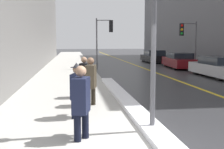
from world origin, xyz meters
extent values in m
cube|color=#B2AFA8|center=(-2.00, 15.00, 0.01)|extent=(4.00, 80.00, 0.01)
cube|color=gold|center=(4.00, 15.00, 0.00)|extent=(0.16, 80.00, 0.00)
cube|color=white|center=(0.16, 4.75, 0.07)|extent=(0.54, 10.73, 0.15)
cylinder|color=#515156|center=(0.18, 1.38, 2.30)|extent=(0.12, 0.12, 4.60)
cylinder|color=#515156|center=(0.22, 16.78, 1.94)|extent=(0.11, 0.11, 3.89)
cylinder|color=#515156|center=(0.76, 16.71, 3.74)|extent=(1.10, 0.21, 0.07)
cube|color=black|center=(1.31, 16.63, 3.29)|extent=(0.32, 0.24, 0.90)
sphere|color=red|center=(1.32, 16.75, 3.57)|extent=(0.19, 0.19, 0.19)
sphere|color=orange|center=(1.32, 16.75, 3.29)|extent=(0.19, 0.19, 0.19)
sphere|color=green|center=(1.32, 16.75, 3.00)|extent=(0.19, 0.19, 0.19)
cylinder|color=#515156|center=(7.50, 15.21, 1.80)|extent=(0.11, 0.11, 3.60)
cylinder|color=#515156|center=(6.95, 15.25, 3.45)|extent=(1.10, 0.15, 0.07)
cube|color=black|center=(6.40, 15.29, 3.00)|extent=(0.31, 0.22, 0.90)
sphere|color=red|center=(6.39, 15.17, 3.29)|extent=(0.19, 0.19, 0.19)
sphere|color=orange|center=(6.39, 15.17, 3.00)|extent=(0.19, 0.19, 0.19)
sphere|color=green|center=(6.39, 15.17, 2.71)|extent=(0.19, 0.19, 0.19)
cylinder|color=black|center=(-1.39, 1.10, 0.43)|extent=(0.15, 0.15, 0.86)
cylinder|color=black|center=(-1.56, 0.90, 0.43)|extent=(0.15, 0.15, 0.86)
cube|color=#191E38|center=(-1.48, 1.00, 0.97)|extent=(0.42, 0.57, 0.75)
sphere|color=tan|center=(-1.48, 1.00, 1.48)|extent=(0.23, 0.23, 0.23)
cube|color=black|center=(-1.39, 1.35, 0.81)|extent=(0.15, 0.24, 0.28)
cylinder|color=black|center=(-1.46, 2.86, 0.39)|extent=(0.14, 0.14, 0.78)
cylinder|color=black|center=(-1.62, 2.68, 0.39)|extent=(0.14, 0.14, 0.78)
cube|color=#191E38|center=(-1.54, 2.77, 0.89)|extent=(0.38, 0.52, 0.68)
sphere|color=tan|center=(-1.54, 2.77, 1.35)|extent=(0.21, 0.21, 0.21)
cylinder|color=#28282D|center=(-1.54, 2.77, 1.40)|extent=(0.33, 0.33, 0.01)
cone|color=#28282D|center=(-1.54, 2.77, 1.47)|extent=(0.20, 0.20, 0.13)
cube|color=black|center=(-1.46, 3.10, 0.74)|extent=(0.15, 0.24, 0.28)
cylinder|color=#2A241B|center=(-0.98, 4.31, 0.43)|extent=(0.15, 0.15, 0.85)
cylinder|color=#2A241B|center=(-1.15, 4.11, 0.43)|extent=(0.15, 0.15, 0.85)
cube|color=#473D2D|center=(-1.07, 4.21, 0.97)|extent=(0.42, 0.57, 0.75)
sphere|color=#8C664C|center=(-1.07, 4.21, 1.47)|extent=(0.23, 0.23, 0.23)
cylinder|color=black|center=(-1.14, 5.71, 0.41)|extent=(0.14, 0.14, 0.82)
cylinder|color=black|center=(-1.31, 5.52, 0.41)|extent=(0.14, 0.14, 0.82)
cube|color=black|center=(-1.22, 5.62, 0.94)|extent=(0.40, 0.55, 0.72)
sphere|color=tan|center=(-1.22, 5.62, 1.43)|extent=(0.22, 0.22, 0.22)
cube|color=#B2B2B7|center=(6.97, 10.82, 0.46)|extent=(1.75, 4.63, 0.63)
cube|color=black|center=(6.97, 10.70, 1.00)|extent=(1.60, 2.41, 0.46)
cylinder|color=black|center=(6.23, 12.25, 0.33)|extent=(0.23, 0.65, 0.65)
cylinder|color=black|center=(7.69, 12.25, 0.33)|extent=(0.23, 0.65, 0.65)
cylinder|color=black|center=(6.25, 9.38, 0.33)|extent=(0.23, 0.65, 0.65)
cube|color=#600F14|center=(6.91, 16.75, 0.48)|extent=(2.17, 4.77, 0.66)
cube|color=black|center=(6.90, 16.63, 1.02)|extent=(1.86, 2.53, 0.42)
cylinder|color=black|center=(6.24, 18.24, 0.33)|extent=(0.25, 0.66, 0.65)
cylinder|color=black|center=(7.81, 18.12, 0.33)|extent=(0.25, 0.66, 0.65)
cylinder|color=black|center=(6.01, 15.37, 0.33)|extent=(0.25, 0.66, 0.65)
cylinder|color=black|center=(7.59, 15.25, 0.33)|extent=(0.25, 0.66, 0.65)
cube|color=black|center=(6.70, 23.26, 0.43)|extent=(1.88, 4.50, 0.59)
cube|color=black|center=(6.70, 23.15, 0.99)|extent=(1.71, 2.35, 0.53)
cylinder|color=black|center=(5.93, 24.66, 0.30)|extent=(0.22, 0.61, 0.60)
cylinder|color=black|center=(7.51, 24.64, 0.30)|extent=(0.22, 0.61, 0.60)
cylinder|color=black|center=(5.90, 21.89, 0.30)|extent=(0.22, 0.61, 0.60)
cylinder|color=black|center=(7.48, 21.87, 0.30)|extent=(0.22, 0.61, 0.60)
camera|label=1|loc=(-1.64, -4.82, 2.08)|focal=45.00mm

